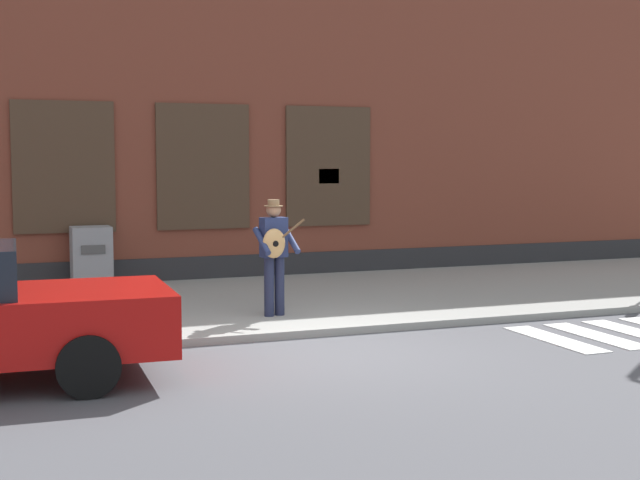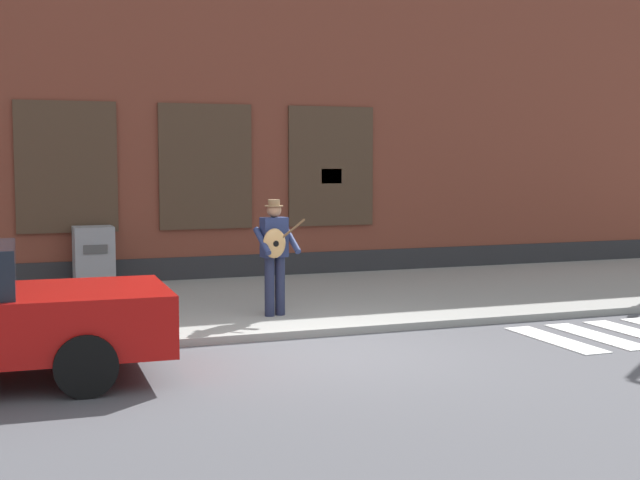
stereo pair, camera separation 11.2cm
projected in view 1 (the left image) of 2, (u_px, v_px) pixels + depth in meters
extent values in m
plane|color=#4C4C51|center=(327.00, 352.00, 11.34)|extent=(160.00, 160.00, 0.00)
cube|color=gray|center=(245.00, 303.00, 14.85)|extent=(28.00, 5.71, 0.11)
cube|color=brown|center=(180.00, 105.00, 19.05)|extent=(28.00, 4.00, 7.20)
cube|color=#28282B|center=(205.00, 270.00, 17.47)|extent=(28.00, 0.04, 0.55)
cube|color=#473323|center=(64.00, 167.00, 16.35)|extent=(1.83, 0.06, 2.43)
cube|color=black|center=(64.00, 167.00, 16.34)|extent=(1.71, 0.03, 2.31)
cube|color=#473323|center=(203.00, 167.00, 17.28)|extent=(1.83, 0.06, 2.43)
cube|color=black|center=(204.00, 167.00, 17.27)|extent=(1.71, 0.03, 2.31)
cube|color=#473323|center=(329.00, 166.00, 18.20)|extent=(1.83, 0.06, 2.43)
cube|color=black|center=(329.00, 166.00, 18.19)|extent=(1.71, 0.03, 2.31)
cube|color=yellow|center=(329.00, 176.00, 18.20)|extent=(0.44, 0.02, 0.30)
cube|color=silver|center=(555.00, 339.00, 12.12)|extent=(0.42, 1.90, 0.01)
cube|color=silver|center=(596.00, 336.00, 12.36)|extent=(0.42, 1.90, 0.01)
cube|color=silver|center=(636.00, 332.00, 12.60)|extent=(0.42, 1.90, 0.01)
cube|color=silver|center=(156.00, 301.00, 10.78)|extent=(0.07, 0.24, 0.12)
cube|color=silver|center=(172.00, 317.00, 9.71)|extent=(0.07, 0.24, 0.12)
cylinder|color=black|center=(77.00, 334.00, 10.81)|extent=(0.67, 0.26, 0.66)
cylinder|color=black|center=(88.00, 366.00, 9.16)|extent=(0.67, 0.26, 0.66)
cylinder|color=#1E233D|center=(279.00, 286.00, 13.37)|extent=(0.15, 0.15, 0.88)
cylinder|color=#1E233D|center=(269.00, 287.00, 13.27)|extent=(0.15, 0.15, 0.88)
cube|color=navy|center=(274.00, 237.00, 13.26)|extent=(0.40, 0.26, 0.59)
sphere|color=#9E7051|center=(274.00, 210.00, 13.23)|extent=(0.22, 0.22, 0.22)
cylinder|color=olive|center=(274.00, 206.00, 13.22)|extent=(0.28, 0.28, 0.02)
cylinder|color=olive|center=(274.00, 203.00, 13.22)|extent=(0.18, 0.18, 0.09)
cylinder|color=navy|center=(291.00, 240.00, 13.29)|extent=(0.15, 0.52, 0.39)
cylinder|color=navy|center=(262.00, 241.00, 13.07)|extent=(0.15, 0.52, 0.39)
ellipsoid|color=tan|center=(274.00, 243.00, 13.08)|extent=(0.37, 0.16, 0.44)
cylinder|color=black|center=(276.00, 244.00, 13.02)|extent=(0.09, 0.02, 0.09)
cylinder|color=brown|center=(290.00, 231.00, 13.16)|extent=(0.47, 0.09, 0.34)
cube|color=gray|center=(91.00, 257.00, 16.25)|extent=(0.71, 0.62, 1.12)
cube|color=#4C4C4C|center=(93.00, 250.00, 15.93)|extent=(0.43, 0.02, 0.16)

